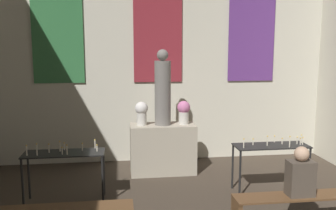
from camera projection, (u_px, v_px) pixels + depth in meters
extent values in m
cube|color=beige|center=(157.00, 36.00, 8.09)|extent=(7.69, 0.12, 5.51)
cube|color=#33723F|center=(56.00, 8.00, 7.65)|extent=(1.04, 0.03, 3.08)
cube|color=maroon|center=(158.00, 9.00, 7.92)|extent=(1.04, 0.03, 3.08)
cube|color=#60337F|center=(252.00, 11.00, 8.19)|extent=(1.04, 0.03, 3.08)
cube|color=#ADA38E|center=(163.00, 149.00, 7.50)|extent=(1.29, 0.58, 0.99)
cylinder|color=slate|center=(163.00, 93.00, 7.33)|extent=(0.32, 0.32, 1.26)
sphere|color=slate|center=(163.00, 55.00, 7.21)|extent=(0.22, 0.22, 0.22)
cylinder|color=beige|center=(142.00, 119.00, 7.35)|extent=(0.20, 0.20, 0.25)
sphere|color=silver|center=(141.00, 108.00, 7.32)|extent=(0.26, 0.26, 0.26)
cylinder|color=beige|center=(184.00, 118.00, 7.46)|extent=(0.20, 0.20, 0.25)
sphere|color=#C66B9E|center=(184.00, 107.00, 7.43)|extent=(0.26, 0.26, 0.26)
cube|color=black|center=(64.00, 153.00, 6.03)|extent=(1.29, 0.47, 0.02)
cylinder|color=black|center=(22.00, 184.00, 5.81)|extent=(0.04, 0.04, 0.81)
cylinder|color=black|center=(103.00, 181.00, 5.97)|extent=(0.04, 0.04, 0.81)
cylinder|color=black|center=(29.00, 175.00, 6.22)|extent=(0.04, 0.04, 0.81)
cylinder|color=black|center=(104.00, 172.00, 6.38)|extent=(0.04, 0.04, 0.81)
cylinder|color=silver|center=(62.00, 151.00, 5.92)|extent=(0.02, 0.02, 0.10)
sphere|color=#F9CC4C|center=(62.00, 147.00, 5.91)|extent=(0.02, 0.02, 0.02)
cylinder|color=silver|center=(37.00, 150.00, 5.85)|extent=(0.02, 0.02, 0.17)
sphere|color=#F9CC4C|center=(37.00, 144.00, 5.84)|extent=(0.02, 0.02, 0.02)
cylinder|color=silver|center=(49.00, 149.00, 6.01)|extent=(0.02, 0.02, 0.13)
sphere|color=#F9CC4C|center=(49.00, 144.00, 6.00)|extent=(0.02, 0.02, 0.02)
cylinder|color=silver|center=(60.00, 147.00, 6.09)|extent=(0.02, 0.02, 0.15)
sphere|color=#F9CC4C|center=(60.00, 142.00, 6.07)|extent=(0.02, 0.02, 0.02)
cylinder|color=silver|center=(64.00, 147.00, 6.17)|extent=(0.02, 0.02, 0.11)
sphere|color=#F9CC4C|center=(64.00, 143.00, 6.16)|extent=(0.02, 0.02, 0.02)
cylinder|color=silver|center=(27.00, 151.00, 5.85)|extent=(0.02, 0.02, 0.15)
sphere|color=#F9CC4C|center=(26.00, 146.00, 5.83)|extent=(0.02, 0.02, 0.02)
cylinder|color=silver|center=(97.00, 149.00, 6.09)|extent=(0.02, 0.02, 0.09)
sphere|color=#F9CC4C|center=(97.00, 145.00, 6.08)|extent=(0.02, 0.02, 0.02)
cylinder|color=silver|center=(95.00, 144.00, 6.27)|extent=(0.02, 0.02, 0.13)
sphere|color=#F9CC4C|center=(95.00, 140.00, 6.26)|extent=(0.02, 0.02, 0.02)
cylinder|color=silver|center=(67.00, 150.00, 5.91)|extent=(0.02, 0.02, 0.14)
sphere|color=#F9CC4C|center=(67.00, 145.00, 5.89)|extent=(0.02, 0.02, 0.02)
cylinder|color=silver|center=(82.00, 148.00, 6.12)|extent=(0.02, 0.02, 0.11)
sphere|color=#F9CC4C|center=(82.00, 143.00, 6.11)|extent=(0.02, 0.02, 0.02)
cube|color=black|center=(271.00, 146.00, 6.48)|extent=(1.29, 0.47, 0.02)
cylinder|color=black|center=(240.00, 174.00, 6.26)|extent=(0.04, 0.04, 0.81)
cylinder|color=black|center=(309.00, 171.00, 6.42)|extent=(0.04, 0.04, 0.81)
cylinder|color=black|center=(233.00, 167.00, 6.67)|extent=(0.04, 0.04, 0.81)
cylinder|color=black|center=(298.00, 164.00, 6.83)|extent=(0.04, 0.04, 0.81)
cylinder|color=silver|center=(282.00, 142.00, 6.54)|extent=(0.02, 0.02, 0.09)
sphere|color=#F9CC4C|center=(282.00, 138.00, 6.53)|extent=(0.02, 0.02, 0.02)
cylinder|color=silver|center=(303.00, 141.00, 6.50)|extent=(0.02, 0.02, 0.12)
sphere|color=#F9CC4C|center=(303.00, 138.00, 6.49)|extent=(0.02, 0.02, 0.02)
cylinder|color=silver|center=(297.00, 141.00, 6.55)|extent=(0.02, 0.02, 0.11)
sphere|color=#F9CC4C|center=(297.00, 137.00, 6.54)|extent=(0.02, 0.02, 0.02)
cylinder|color=silver|center=(274.00, 139.00, 6.68)|extent=(0.02, 0.02, 0.10)
sphere|color=#F9CC4C|center=(275.00, 136.00, 6.67)|extent=(0.02, 0.02, 0.02)
cylinder|color=silver|center=(253.00, 142.00, 6.48)|extent=(0.02, 0.02, 0.10)
sphere|color=#F9CC4C|center=(253.00, 139.00, 6.47)|extent=(0.02, 0.02, 0.02)
cylinder|color=silver|center=(301.00, 139.00, 6.61)|extent=(0.02, 0.02, 0.14)
sphere|color=#F9CC4C|center=(302.00, 135.00, 6.59)|extent=(0.02, 0.02, 0.02)
cylinder|color=silver|center=(290.00, 142.00, 6.34)|extent=(0.02, 0.02, 0.17)
sphere|color=#F9CC4C|center=(290.00, 137.00, 6.32)|extent=(0.02, 0.02, 0.02)
cylinder|color=silver|center=(244.00, 144.00, 6.29)|extent=(0.02, 0.02, 0.14)
sphere|color=#F9CC4C|center=(244.00, 139.00, 6.28)|extent=(0.02, 0.02, 0.02)
cylinder|color=silver|center=(267.00, 141.00, 6.44)|extent=(0.02, 0.02, 0.15)
sphere|color=#F9CC4C|center=(267.00, 136.00, 6.42)|extent=(0.02, 0.02, 0.02)
cylinder|color=silver|center=(300.00, 142.00, 6.49)|extent=(0.02, 0.02, 0.11)
sphere|color=#F9CC4C|center=(301.00, 138.00, 6.48)|extent=(0.02, 0.02, 0.02)
cube|color=brown|center=(56.00, 209.00, 4.80)|extent=(1.97, 0.36, 0.03)
cube|color=brown|center=(303.00, 196.00, 5.23)|extent=(1.97, 0.36, 0.03)
cube|color=#4C4238|center=(300.00, 178.00, 5.19)|extent=(0.36, 0.24, 0.49)
sphere|color=tan|center=(302.00, 154.00, 5.13)|extent=(0.21, 0.21, 0.21)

